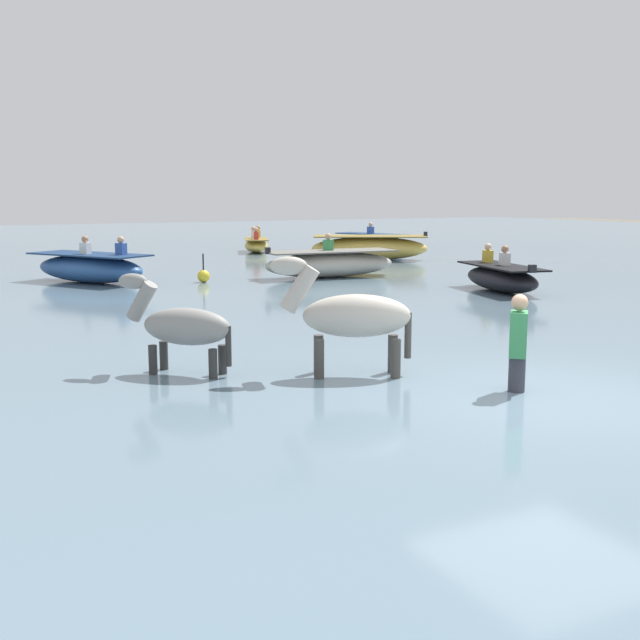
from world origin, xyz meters
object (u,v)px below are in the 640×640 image
Objects in this scene: boat_far_offshore at (370,248)px; boat_near_port at (501,278)px; boat_near_starboard at (330,264)px; boat_mid_channel at (256,245)px; horse_lead_pinto at (351,320)px; person_wading_close at (517,357)px; boat_mid_outer at (372,241)px; horse_trailing_grey at (182,330)px; channel_buoy at (204,276)px; boat_distant_east at (90,268)px.

boat_near_port is (-1.68, -9.09, -0.11)m from boat_far_offshore.
boat_near_starboard reaches higher than boat_mid_channel.
horse_lead_pinto is 0.51× the size of boat_near_starboard.
person_wading_close reaches higher than boat_mid_channel.
boat_far_offshore is at bearing -121.70° from boat_mid_outer.
horse_trailing_grey reaches higher than person_wading_close.
horse_lead_pinto is 12.06m from boat_near_starboard.
boat_mid_channel is (1.74, 9.65, -0.08)m from boat_near_starboard.
boat_near_port is at bearing 27.58° from horse_trailing_grey.
horse_trailing_grey is 2.30× the size of channel_buoy.
boat_near_starboard is 6.54m from boat_distant_east.
boat_far_offshore is at bearing 51.47° from horse_trailing_grey.
boat_near_port is at bearing -100.48° from boat_far_offshore.
horse_lead_pinto is 0.46× the size of boat_far_offshore.
person_wading_close is (-7.90, -16.79, -0.01)m from boat_far_offshore.
boat_near_port reaches higher than boat_mid_outer.
person_wading_close is at bearing -107.93° from boat_near_starboard.
boat_far_offshore is 1.19× the size of boat_mid_outer.
horse_lead_pinto is at bearing 129.62° from person_wading_close.
boat_mid_channel is at bearing 91.84° from boat_near_port.
boat_distant_east is 14.35m from person_wading_close.
boat_near_starboard is 13.06m from person_wading_close.
boat_far_offshore is 6.08m from boat_mid_outer.
horse_lead_pinto reaches higher than boat_near_starboard.
person_wading_close reaches higher than boat_far_offshore.
boat_mid_channel reaches higher than channel_buoy.
person_wading_close is at bearing -80.82° from boat_distant_east.
boat_near_starboard is (7.31, 9.69, -0.21)m from horse_trailing_grey.
boat_near_starboard is at bearing 72.07° from person_wading_close.
boat_near_starboard is 1.09× the size of boat_mid_outer.
channel_buoy is at bearing -26.81° from boat_distant_east.
boat_mid_channel is 3.58× the size of channel_buoy.
boat_mid_outer is 24.60m from person_wading_close.
horse_lead_pinto is at bearing -116.54° from boat_near_starboard.
boat_distant_east is 10.69m from boat_near_port.
boat_far_offshore is 1.39× the size of boat_near_port.
boat_mid_outer is 15.49m from boat_distant_east.
boat_distant_east is 4.89× the size of channel_buoy.
boat_mid_outer is at bearing 53.20° from horse_trailing_grey.
boat_far_offshore is 8.50m from channel_buoy.
boat_mid_channel is at bearing 178.75° from boat_mid_outer.
boat_near_starboard is 5.17× the size of channel_buoy.
boat_mid_channel is at bearing 79.78° from boat_near_starboard.
horse_trailing_grey is 11.47m from boat_distant_east.
horse_trailing_grey is at bearing -126.80° from boat_mid_outer.
horse_lead_pinto reaches higher than boat_distant_east.
boat_near_port is (0.46, -14.37, 0.03)m from boat_mid_channel.
horse_lead_pinto reaches higher than boat_mid_outer.
boat_near_starboard is 2.43× the size of person_wading_close.
boat_mid_channel is 1.68× the size of person_wading_close.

